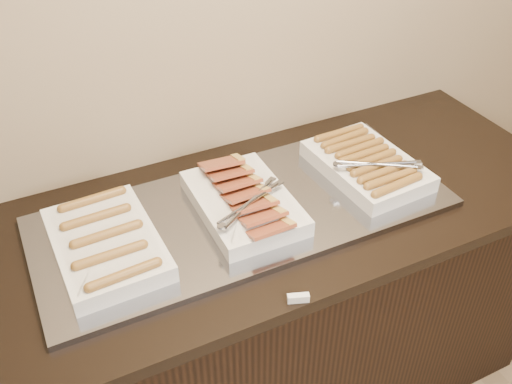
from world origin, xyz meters
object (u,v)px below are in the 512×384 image
Objects in this scene: counter at (250,315)px; warming_tray at (244,212)px; dish_left at (106,243)px; dish_right at (367,164)px; dish_center at (244,201)px.

counter is 0.46m from warming_tray.
dish_left is 1.00× the size of dish_right.
counter is 1.72× the size of warming_tray.
counter is at bearing -1.56° from dish_left.
warming_tray is 2.98× the size of dish_center.
dish_left is (-0.40, -0.00, 0.04)m from warming_tray.
warming_tray is 3.06× the size of dish_right.
dish_right is at bearing 0.74° from dish_center.
counter is 5.11× the size of dish_center.
dish_center is (0.40, -0.00, 0.00)m from dish_left.
dish_center is at bearing -2.09° from dish_left.
dish_left is 0.82m from dish_right.
dish_left is at bearing -180.00° from warming_tray.
dish_center is at bearing -167.83° from counter.
dish_right reaches higher than dish_left.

